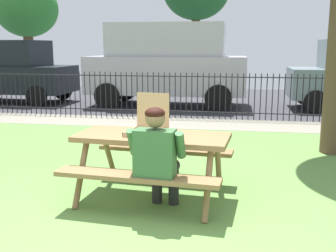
# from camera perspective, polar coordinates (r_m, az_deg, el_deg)

# --- Properties ---
(ground) EXTENTS (28.00, 10.90, 0.02)m
(ground) POSITION_cam_1_polar(r_m,az_deg,el_deg) (5.05, -1.97, -9.83)
(ground) COLOR #639044
(cobblestone_walkway) EXTENTS (28.00, 1.40, 0.01)m
(cobblestone_walkway) POSITION_cam_1_polar(r_m,az_deg,el_deg) (9.58, 3.71, 0.32)
(cobblestone_walkway) COLOR gray
(street_asphalt) EXTENTS (28.00, 7.41, 0.01)m
(street_asphalt) POSITION_cam_1_polar(r_m,az_deg,el_deg) (13.92, 5.59, 3.69)
(street_asphalt) COLOR #38383D
(picnic_table_foreground) EXTENTS (1.92, 1.63, 0.79)m
(picnic_table_foreground) POSITION_cam_1_polar(r_m,az_deg,el_deg) (4.84, -2.21, -3.21)
(picnic_table_foreground) COLOR olive
(picnic_table_foreground) RESTS_ON ground
(pizza_box_open) EXTENTS (0.49, 0.51, 0.48)m
(pizza_box_open) POSITION_cam_1_polar(r_m,az_deg,el_deg) (4.83, -2.82, -0.05)
(pizza_box_open) COLOR tan
(pizza_box_open) RESTS_ON picnic_table_foreground
(adult_at_table) EXTENTS (0.63, 0.61, 1.19)m
(adult_at_table) POSITION_cam_1_polar(r_m,az_deg,el_deg) (4.30, -1.49, -4.22)
(adult_at_table) COLOR black
(adult_at_table) RESTS_ON ground
(iron_fence_streetside) EXTENTS (20.41, 0.03, 1.15)m
(iron_fence_streetside) POSITION_cam_1_polar(r_m,az_deg,el_deg) (10.18, 4.16, 4.31)
(iron_fence_streetside) COLOR black
(iron_fence_streetside) RESTS_ON ground
(parked_car_left) EXTENTS (3.96, 1.96, 1.98)m
(parked_car_left) POSITION_cam_1_polar(r_m,az_deg,el_deg) (14.13, -21.16, 7.25)
(parked_car_left) COLOR black
(parked_car_left) RESTS_ON ground
(parked_car_center) EXTENTS (4.71, 2.09, 2.46)m
(parked_car_center) POSITION_cam_1_polar(r_m,az_deg,el_deg) (12.33, -0.11, 8.90)
(parked_car_center) COLOR #BBB0C2
(parked_car_center) RESTS_ON ground
(far_tree_left) EXTENTS (2.97, 2.97, 4.90)m
(far_tree_left) POSITION_cam_1_polar(r_m,az_deg,el_deg) (21.13, -19.32, 15.22)
(far_tree_left) COLOR brown
(far_tree_left) RESTS_ON ground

